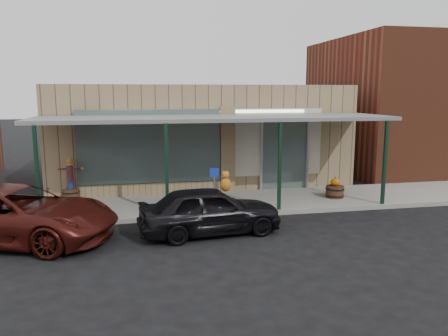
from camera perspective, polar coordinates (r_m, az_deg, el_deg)
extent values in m
plane|color=black|center=(11.96, 2.13, -9.20)|extent=(120.00, 120.00, 0.00)
cube|color=gray|center=(15.32, -1.00, -4.65)|extent=(40.00, 3.20, 0.15)
cube|color=#917759|center=(19.46, -3.45, 4.48)|extent=(12.00, 6.00, 4.20)
cube|color=#4F6060|center=(16.18, -9.64, 2.57)|extent=(5.20, 0.06, 2.80)
cube|color=#4F6060|center=(17.30, 7.87, 1.74)|extent=(1.80, 0.06, 2.80)
cube|color=#917759|center=(16.59, 0.44, 2.19)|extent=(0.55, 0.30, 3.40)
cube|color=#917759|center=(16.49, -9.49, -2.76)|extent=(5.20, 0.30, 0.50)
cube|color=#BBB6A6|center=(16.49, -2.00, 3.19)|extent=(9.00, 0.02, 2.60)
cube|color=white|center=(16.37, -2.00, 7.35)|extent=(7.50, 0.03, 0.10)
cube|color=slate|center=(14.86, -1.03, 6.53)|extent=(12.00, 3.00, 0.12)
cube|color=black|center=(13.66, -23.18, -0.89)|extent=(0.10, 0.10, 2.95)
cube|color=black|center=(13.38, -7.50, -0.38)|extent=(0.10, 0.10, 2.95)
cube|color=black|center=(14.08, 7.28, 0.13)|extent=(0.10, 0.10, 2.95)
cube|color=black|center=(15.64, 20.24, 0.57)|extent=(0.10, 0.10, 2.95)
cube|color=brown|center=(25.56, 26.69, 7.31)|extent=(12.00, 8.00, 6.50)
cylinder|color=#4D2C1F|center=(16.36, -19.32, -3.30)|extent=(0.76, 0.76, 0.39)
cylinder|color=navy|center=(16.29, -19.39, -2.13)|extent=(0.28, 0.28, 0.29)
cylinder|color=maroon|center=(16.22, -19.47, -0.70)|extent=(0.30, 0.30, 0.53)
sphere|color=#BA8047|center=(16.16, -19.54, 0.58)|extent=(0.21, 0.21, 0.21)
cone|color=#BA8047|center=(16.14, -19.57, 1.03)|extent=(0.35, 0.35, 0.14)
cylinder|color=#4D2C1F|center=(16.32, 14.27, -3.01)|extent=(0.68, 0.68, 0.43)
ellipsoid|color=#F8530F|center=(16.25, 14.32, -1.79)|extent=(0.34, 0.34, 0.28)
cylinder|color=#4C471E|center=(16.22, 14.34, -1.24)|extent=(0.04, 0.04, 0.06)
cylinder|color=gray|center=(13.97, -1.26, -3.41)|extent=(0.04, 0.04, 1.11)
cube|color=#1734AE|center=(13.83, -1.27, -0.59)|extent=(0.29, 0.05, 0.29)
imported|color=black|center=(12.19, -1.86, -5.53)|extent=(4.10, 2.04, 1.34)
ellipsoid|color=#CD5E24|center=(13.09, 0.23, -2.21)|extent=(0.32, 0.27, 0.41)
sphere|color=#CD5E24|center=(13.08, 0.20, -0.94)|extent=(0.23, 0.23, 0.23)
cylinder|color=#1A7319|center=(13.06, 0.23, -1.50)|extent=(0.16, 0.16, 0.02)
imported|color=#47130E|center=(12.78, -25.62, -5.48)|extent=(5.84, 4.07, 1.48)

